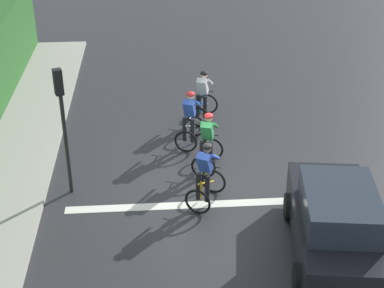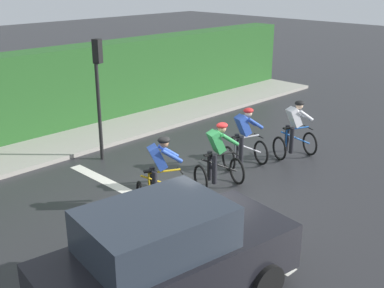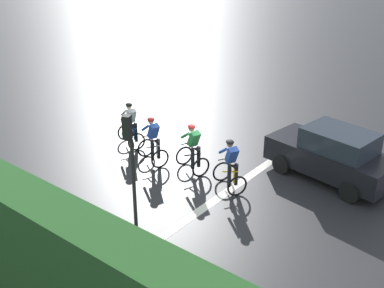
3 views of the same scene
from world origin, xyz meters
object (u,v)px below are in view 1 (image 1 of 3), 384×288
cyclist_mid (207,144)px  car_black (335,222)px  cyclist_lead (203,98)px  cyclist_second (190,120)px  traffic_light_near_crossing (62,113)px  cyclist_fourth (205,176)px

cyclist_mid → car_black: 4.51m
cyclist_lead → car_black: car_black is taller
cyclist_mid → car_black: (2.38, -3.83, 0.08)m
cyclist_second → traffic_light_near_crossing: bearing=-145.3°
car_black → cyclist_second: bearing=117.5°
cyclist_second → car_black: bearing=-62.5°
cyclist_fourth → traffic_light_near_crossing: traffic_light_near_crossing is taller
cyclist_mid → car_black: bearing=-58.2°
cyclist_mid → traffic_light_near_crossing: 3.98m
cyclist_lead → traffic_light_near_crossing: size_ratio=0.50×
cyclist_lead → traffic_light_near_crossing: bearing=-134.6°
cyclist_lead → cyclist_second: same height
cyclist_lead → cyclist_second: (-0.53, -1.58, 0.00)m
cyclist_second → car_black: car_black is taller
cyclist_lead → cyclist_mid: same height
cyclist_second → cyclist_fourth: bearing=-87.1°
cyclist_fourth → traffic_light_near_crossing: bearing=166.0°
cyclist_second → cyclist_mid: 1.50m
cyclist_second → cyclist_mid: same height
cyclist_second → cyclist_fourth: 3.11m
traffic_light_near_crossing → cyclist_fourth: bearing=-14.0°
cyclist_mid → car_black: car_black is taller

